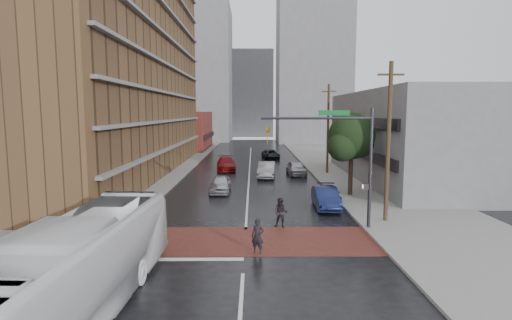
{
  "coord_description": "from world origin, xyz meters",
  "views": [
    {
      "loc": [
        0.45,
        -20.51,
        6.95
      ],
      "look_at": [
        0.65,
        8.09,
        3.5
      ],
      "focal_mm": 28.0,
      "sensor_mm": 36.0,
      "label": 1
    }
  ],
  "objects_px": {
    "car_travel_a": "(220,184)",
    "car_travel_b": "(267,170)",
    "pedestrian_a": "(258,236)",
    "pedestrian_b": "(281,213)",
    "suv_travel": "(271,154)",
    "transit_bus": "(80,266)",
    "car_parked_mid": "(328,194)",
    "car_parked_near": "(326,198)",
    "car_parked_far": "(296,168)",
    "car_travel_c": "(226,164)"
  },
  "relations": [
    {
      "from": "car_travel_a",
      "to": "car_travel_b",
      "type": "height_order",
      "value": "car_travel_b"
    },
    {
      "from": "pedestrian_a",
      "to": "pedestrian_b",
      "type": "relative_size",
      "value": 0.97
    },
    {
      "from": "car_travel_a",
      "to": "suv_travel",
      "type": "distance_m",
      "value": 25.54
    },
    {
      "from": "transit_bus",
      "to": "car_parked_mid",
      "type": "relative_size",
      "value": 2.95
    },
    {
      "from": "suv_travel",
      "to": "car_parked_near",
      "type": "xyz_separation_m",
      "value": [
        2.66,
        -30.78,
        0.09
      ]
    },
    {
      "from": "pedestrian_a",
      "to": "suv_travel",
      "type": "height_order",
      "value": "pedestrian_a"
    },
    {
      "from": "pedestrian_b",
      "to": "car_parked_mid",
      "type": "distance_m",
      "value": 8.16
    },
    {
      "from": "suv_travel",
      "to": "car_parked_mid",
      "type": "xyz_separation_m",
      "value": [
        3.25,
        -28.53,
        -0.07
      ]
    },
    {
      "from": "pedestrian_b",
      "to": "car_travel_b",
      "type": "relative_size",
      "value": 0.36
    },
    {
      "from": "car_travel_b",
      "to": "car_parked_near",
      "type": "height_order",
      "value": "car_travel_b"
    },
    {
      "from": "transit_bus",
      "to": "car_travel_b",
      "type": "distance_m",
      "value": 29.71
    },
    {
      "from": "suv_travel",
      "to": "car_parked_mid",
      "type": "bearing_deg",
      "value": -90.49
    },
    {
      "from": "suv_travel",
      "to": "car_parked_mid",
      "type": "relative_size",
      "value": 1.17
    },
    {
      "from": "car_parked_near",
      "to": "car_parked_mid",
      "type": "height_order",
      "value": "car_parked_near"
    },
    {
      "from": "car_parked_mid",
      "to": "suv_travel",
      "type": "bearing_deg",
      "value": 100.29
    },
    {
      "from": "car_parked_far",
      "to": "car_travel_b",
      "type": "bearing_deg",
      "value": -157.04
    },
    {
      "from": "car_travel_b",
      "to": "car_parked_near",
      "type": "distance_m",
      "value": 14.21
    },
    {
      "from": "car_travel_c",
      "to": "car_parked_far",
      "type": "xyz_separation_m",
      "value": [
        8.01,
        -3.54,
        -0.02
      ]
    },
    {
      "from": "pedestrian_a",
      "to": "car_travel_a",
      "type": "bearing_deg",
      "value": 120.87
    },
    {
      "from": "pedestrian_a",
      "to": "car_parked_far",
      "type": "height_order",
      "value": "pedestrian_a"
    },
    {
      "from": "pedestrian_b",
      "to": "car_parked_far",
      "type": "xyz_separation_m",
      "value": [
        3.08,
        20.21,
        -0.13
      ]
    },
    {
      "from": "car_parked_near",
      "to": "car_parked_mid",
      "type": "bearing_deg",
      "value": 76.29
    },
    {
      "from": "pedestrian_b",
      "to": "transit_bus",
      "type": "bearing_deg",
      "value": -109.27
    },
    {
      "from": "pedestrian_a",
      "to": "car_travel_c",
      "type": "xyz_separation_m",
      "value": [
        -3.47,
        28.25,
        -0.09
      ]
    },
    {
      "from": "pedestrian_b",
      "to": "car_travel_c",
      "type": "relative_size",
      "value": 0.33
    },
    {
      "from": "transit_bus",
      "to": "car_parked_near",
      "type": "distance_m",
      "value": 18.83
    },
    {
      "from": "pedestrian_b",
      "to": "pedestrian_a",
      "type": "bearing_deg",
      "value": -90.78
    },
    {
      "from": "car_travel_b",
      "to": "pedestrian_b",
      "type": "bearing_deg",
      "value": -84.64
    },
    {
      "from": "transit_bus",
      "to": "suv_travel",
      "type": "distance_m",
      "value": 46.67
    },
    {
      "from": "pedestrian_a",
      "to": "car_parked_mid",
      "type": "height_order",
      "value": "pedestrian_a"
    },
    {
      "from": "car_travel_a",
      "to": "car_parked_far",
      "type": "bearing_deg",
      "value": 52.59
    },
    {
      "from": "car_travel_c",
      "to": "car_parked_near",
      "type": "bearing_deg",
      "value": -71.43
    },
    {
      "from": "transit_bus",
      "to": "pedestrian_a",
      "type": "xyz_separation_m",
      "value": [
        6.17,
        5.84,
        -0.81
      ]
    },
    {
      "from": "car_travel_b",
      "to": "car_parked_far",
      "type": "xyz_separation_m",
      "value": [
        3.34,
        1.78,
        -0.06
      ]
    },
    {
      "from": "transit_bus",
      "to": "car_parked_mid",
      "type": "distance_m",
      "value": 21.0
    },
    {
      "from": "pedestrian_a",
      "to": "car_parked_mid",
      "type": "distance_m",
      "value": 12.81
    },
    {
      "from": "transit_bus",
      "to": "car_travel_c",
      "type": "distance_m",
      "value": 34.2
    },
    {
      "from": "pedestrian_a",
      "to": "car_parked_mid",
      "type": "relative_size",
      "value": 0.43
    },
    {
      "from": "pedestrian_a",
      "to": "car_parked_mid",
      "type": "xyz_separation_m",
      "value": [
        5.63,
        11.5,
        -0.28
      ]
    },
    {
      "from": "car_travel_b",
      "to": "car_parked_far",
      "type": "distance_m",
      "value": 3.78
    },
    {
      "from": "car_parked_mid",
      "to": "pedestrian_a",
      "type": "bearing_deg",
      "value": -112.31
    },
    {
      "from": "car_travel_b",
      "to": "car_travel_c",
      "type": "bearing_deg",
      "value": 135.87
    },
    {
      "from": "car_travel_a",
      "to": "car_parked_mid",
      "type": "height_order",
      "value": "car_travel_a"
    },
    {
      "from": "pedestrian_b",
      "to": "car_travel_b",
      "type": "distance_m",
      "value": 18.43
    },
    {
      "from": "pedestrian_a",
      "to": "pedestrian_b",
      "type": "height_order",
      "value": "pedestrian_b"
    },
    {
      "from": "car_travel_a",
      "to": "car_parked_near",
      "type": "relative_size",
      "value": 0.93
    },
    {
      "from": "car_travel_a",
      "to": "car_parked_far",
      "type": "relative_size",
      "value": 0.95
    },
    {
      "from": "transit_bus",
      "to": "pedestrian_b",
      "type": "bearing_deg",
      "value": 56.35
    },
    {
      "from": "transit_bus",
      "to": "car_travel_b",
      "type": "relative_size",
      "value": 2.42
    },
    {
      "from": "pedestrian_b",
      "to": "car_travel_a",
      "type": "height_order",
      "value": "pedestrian_b"
    }
  ]
}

